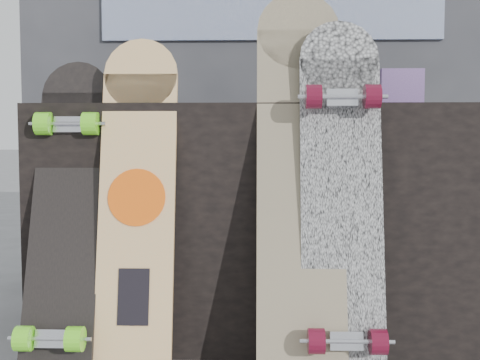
{
  "coord_description": "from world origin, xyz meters",
  "views": [
    {
      "loc": [
        -0.07,
        -1.63,
        0.7
      ],
      "look_at": [
        -0.12,
        0.2,
        0.57
      ],
      "focal_mm": 45.0,
      "sensor_mm": 36.0,
      "label": 1
    }
  ],
  "objects_px": {
    "longboard_celtic": "(300,165)",
    "longboard_cascadia": "(342,191)",
    "longboard_geisha": "(137,193)",
    "skateboard_dark": "(66,208)",
    "vendor_table": "(276,220)"
  },
  "relations": [
    {
      "from": "longboard_celtic",
      "to": "longboard_cascadia",
      "type": "bearing_deg",
      "value": -22.26
    },
    {
      "from": "longboard_geisha",
      "to": "longboard_celtic",
      "type": "bearing_deg",
      "value": 0.49
    },
    {
      "from": "longboard_cascadia",
      "to": "skateboard_dark",
      "type": "height_order",
      "value": "longboard_cascadia"
    },
    {
      "from": "skateboard_dark",
      "to": "longboard_geisha",
      "type": "bearing_deg",
      "value": -0.65
    },
    {
      "from": "vendor_table",
      "to": "longboard_geisha",
      "type": "distance_m",
      "value": 0.56
    },
    {
      "from": "longboard_celtic",
      "to": "skateboard_dark",
      "type": "distance_m",
      "value": 0.71
    },
    {
      "from": "vendor_table",
      "to": "longboard_cascadia",
      "type": "relative_size",
      "value": 1.53
    },
    {
      "from": "longboard_geisha",
      "to": "longboard_cascadia",
      "type": "height_order",
      "value": "longboard_cascadia"
    },
    {
      "from": "vendor_table",
      "to": "longboard_cascadia",
      "type": "distance_m",
      "value": 0.45
    },
    {
      "from": "longboard_cascadia",
      "to": "skateboard_dark",
      "type": "xyz_separation_m",
      "value": [
        -0.82,
        0.05,
        -0.06
      ]
    },
    {
      "from": "longboard_geisha",
      "to": "longboard_celtic",
      "type": "distance_m",
      "value": 0.49
    },
    {
      "from": "longboard_cascadia",
      "to": "skateboard_dark",
      "type": "bearing_deg",
      "value": 176.74
    },
    {
      "from": "longboard_celtic",
      "to": "skateboard_dark",
      "type": "relative_size",
      "value": 1.23
    },
    {
      "from": "longboard_celtic",
      "to": "skateboard_dark",
      "type": "xyz_separation_m",
      "value": [
        -0.7,
        -0.0,
        -0.13
      ]
    },
    {
      "from": "vendor_table",
      "to": "skateboard_dark",
      "type": "distance_m",
      "value": 0.73
    }
  ]
}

